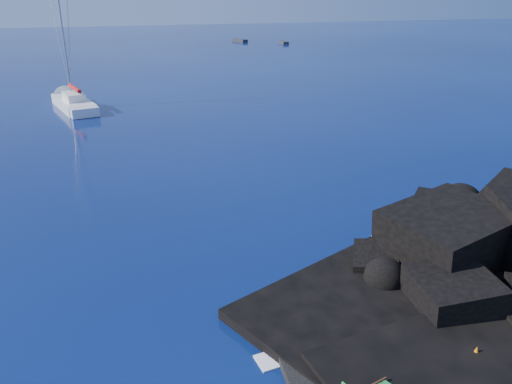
{
  "coord_description": "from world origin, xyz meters",
  "views": [
    {
      "loc": [
        -4.73,
        -10.4,
        12.01
      ],
      "look_at": [
        3.25,
        13.29,
        2.0
      ],
      "focal_mm": 35.0,
      "sensor_mm": 36.0,
      "label": 1
    }
  ],
  "objects_px": {
    "sunbather": "(447,327)",
    "distant_boat_a": "(240,42)",
    "sailboat": "(74,108)",
    "distant_boat_b": "(283,44)",
    "marker_cone": "(476,352)"
  },
  "relations": [
    {
      "from": "sunbather",
      "to": "sailboat",
      "type": "bearing_deg",
      "value": 93.49
    },
    {
      "from": "distant_boat_b",
      "to": "distant_boat_a",
      "type": "bearing_deg",
      "value": 138.43
    },
    {
      "from": "distant_boat_a",
      "to": "sunbather",
      "type": "bearing_deg",
      "value": -122.25
    },
    {
      "from": "sailboat",
      "to": "distant_boat_a",
      "type": "bearing_deg",
      "value": 47.62
    },
    {
      "from": "sailboat",
      "to": "distant_boat_a",
      "type": "distance_m",
      "value": 83.37
    },
    {
      "from": "sailboat",
      "to": "distant_boat_b",
      "type": "bearing_deg",
      "value": 39.03
    },
    {
      "from": "marker_cone",
      "to": "distant_boat_a",
      "type": "relative_size",
      "value": 0.1
    },
    {
      "from": "marker_cone",
      "to": "distant_boat_b",
      "type": "bearing_deg",
      "value": 71.66
    },
    {
      "from": "sailboat",
      "to": "distant_boat_b",
      "type": "height_order",
      "value": "sailboat"
    },
    {
      "from": "sailboat",
      "to": "sunbather",
      "type": "relative_size",
      "value": 9.31
    },
    {
      "from": "sailboat",
      "to": "sunbather",
      "type": "distance_m",
      "value": 48.42
    },
    {
      "from": "distant_boat_a",
      "to": "distant_boat_b",
      "type": "xyz_separation_m",
      "value": [
        8.87,
        -8.85,
        0.0
      ]
    },
    {
      "from": "sunbather",
      "to": "distant_boat_a",
      "type": "height_order",
      "value": "sunbather"
    },
    {
      "from": "distant_boat_b",
      "to": "marker_cone",
      "type": "bearing_deg",
      "value": -104.95
    },
    {
      "from": "sailboat",
      "to": "distant_boat_b",
      "type": "relative_size",
      "value": 3.27
    }
  ]
}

